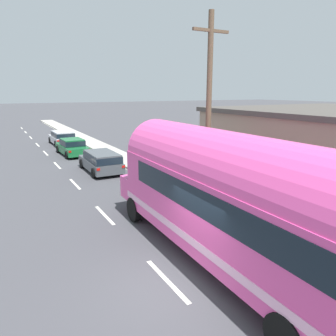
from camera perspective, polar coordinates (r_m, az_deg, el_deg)
The scene contains 8 objects.
ground_plane at distance 9.36m, azimuth 0.93°, elevation -20.44°, with size 300.00×300.00×0.00m, color #424247.
lane_markings at distance 21.21m, azimuth -9.67°, elevation -0.93°, with size 4.10×80.00×0.01m.
sidewalk_slab at distance 19.62m, azimuth -0.98°, elevation -1.71°, with size 2.02×90.00×0.15m, color #ADA89E.
utility_pole at distance 14.46m, azimuth 7.25°, elevation 10.22°, with size 1.80×0.24×8.50m.
painted_bus at distance 9.26m, azimuth 12.19°, elevation -5.22°, with size 2.75×12.50×4.12m.
car_lead at distance 21.51m, azimuth -11.80°, elevation 1.33°, with size 1.98×4.47×1.37m.
car_second at distance 28.01m, azimuth -16.68°, elevation 3.72°, with size 2.02×4.55×1.37m.
car_third at distance 33.72m, azimuth -18.31°, elevation 5.27°, with size 2.08×4.34×1.37m.
Camera 1 is at (-3.88, -6.72, 5.23)m, focal length 34.21 mm.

